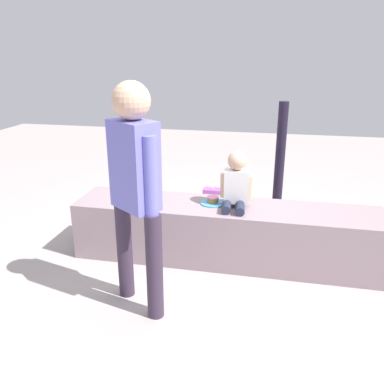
% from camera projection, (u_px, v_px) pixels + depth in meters
% --- Properties ---
extents(ground_plane, '(12.00, 12.00, 0.00)m').
position_uv_depth(ground_plane, '(224.00, 258.00, 3.64)').
color(ground_plane, '#AAA09B').
extents(concrete_ledge, '(2.65, 0.54, 0.51)m').
position_uv_depth(concrete_ledge, '(225.00, 233.00, 3.55)').
color(concrete_ledge, gray).
rests_on(concrete_ledge, ground_plane).
extents(child_seated, '(0.28, 0.32, 0.48)m').
position_uv_depth(child_seated, '(236.00, 183.00, 3.38)').
color(child_seated, '#23293F').
rests_on(child_seated, concrete_ledge).
extents(adult_standing, '(0.41, 0.35, 1.61)m').
position_uv_depth(adult_standing, '(135.00, 180.00, 2.66)').
color(adult_standing, '#35283B').
rests_on(adult_standing, ground_plane).
extents(cake_plate, '(0.22, 0.22, 0.07)m').
position_uv_depth(cake_plate, '(213.00, 201.00, 3.52)').
color(cake_plate, '#4CA5D8').
rests_on(cake_plate, concrete_ledge).
extents(gift_bag, '(0.24, 0.13, 0.29)m').
position_uv_depth(gift_bag, '(213.00, 199.00, 4.73)').
color(gift_bag, '#B259BF').
rests_on(gift_bag, ground_plane).
extents(railing_post, '(0.36, 0.36, 1.26)m').
position_uv_depth(railing_post, '(279.00, 170.00, 4.60)').
color(railing_post, black).
rests_on(railing_post, ground_plane).
extents(water_bottle_near_gift, '(0.08, 0.08, 0.19)m').
position_uv_depth(water_bottle_near_gift, '(317.00, 223.00, 4.16)').
color(water_bottle_near_gift, silver).
rests_on(water_bottle_near_gift, ground_plane).
extents(water_bottle_far_side, '(0.07, 0.07, 0.18)m').
position_uv_depth(water_bottle_far_side, '(260.00, 214.00, 4.40)').
color(water_bottle_far_side, silver).
rests_on(water_bottle_far_side, ground_plane).
extents(party_cup_red, '(0.08, 0.08, 0.10)m').
position_uv_depth(party_cup_red, '(254.00, 208.00, 4.65)').
color(party_cup_red, red).
rests_on(party_cup_red, ground_plane).
extents(handbag_black_leather, '(0.33, 0.12, 0.31)m').
position_uv_depth(handbag_black_leather, '(181.00, 210.00, 4.44)').
color(handbag_black_leather, black).
rests_on(handbag_black_leather, ground_plane).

